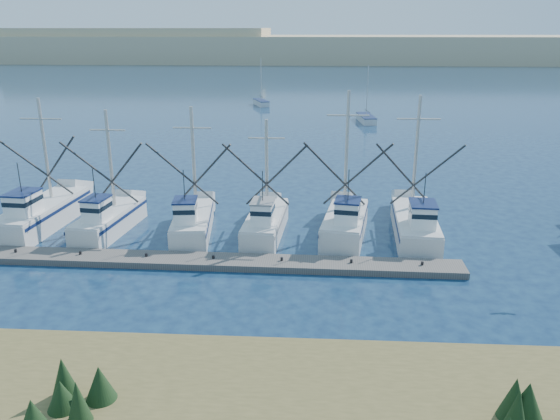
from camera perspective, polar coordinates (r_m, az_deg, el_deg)
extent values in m
plane|color=#0D1F3C|center=(27.01, 5.09, -10.76)|extent=(500.00, 500.00, 0.00)
cube|color=#5B5651|center=(32.25, -6.96, -5.36)|extent=(28.90, 2.41, 0.39)
cube|color=tan|center=(233.70, 3.80, 16.49)|extent=(360.00, 60.00, 10.00)
cube|color=silver|center=(41.18, -23.49, -0.54)|extent=(3.28, 8.99, 1.61)
cube|color=white|center=(38.84, -25.22, 0.54)|extent=(1.68, 2.26, 1.50)
cylinder|color=#B7B2A8|center=(41.40, -23.36, 5.83)|extent=(0.22, 0.22, 7.07)
cube|color=silver|center=(38.53, -17.37, -1.23)|extent=(3.03, 7.42, 1.42)
cube|color=white|center=(36.45, -18.58, -0.04)|extent=(1.46, 1.90, 1.50)
cylinder|color=#B7B2A8|center=(38.53, -17.32, 5.05)|extent=(0.22, 0.22, 6.66)
cube|color=silver|center=(36.87, -9.09, -1.48)|extent=(3.09, 7.33, 1.42)
cube|color=white|center=(34.71, -9.84, -0.24)|extent=(1.52, 1.88, 1.50)
cylinder|color=#B7B2A8|center=(36.82, -9.02, 5.28)|extent=(0.22, 0.22, 6.93)
cube|color=silver|center=(36.21, -1.52, -1.61)|extent=(2.69, 7.40, 1.42)
cube|color=white|center=(33.98, -1.81, -0.38)|extent=(1.39, 1.86, 1.50)
cylinder|color=#B7B2A8|center=(36.29, -1.40, 4.67)|extent=(0.22, 0.22, 6.13)
cube|color=silver|center=(35.98, 6.79, -1.72)|extent=(3.54, 7.24, 1.61)
cube|color=white|center=(33.79, 7.05, -0.29)|extent=(1.68, 1.90, 1.50)
cylinder|color=#B7B2A8|center=(35.79, 6.98, 6.06)|extent=(0.22, 0.22, 7.84)
cube|color=silver|center=(37.30, 13.87, -1.60)|extent=(3.16, 8.61, 1.38)
cube|color=white|center=(34.83, 14.65, -0.59)|extent=(1.63, 2.16, 1.50)
cylinder|color=#B7B2A8|center=(37.42, 14.02, 5.70)|extent=(0.22, 0.22, 7.69)
cube|color=silver|center=(82.07, 8.99, 9.39)|extent=(2.50, 6.79, 0.90)
cylinder|color=#B7B2A8|center=(81.83, 9.11, 12.22)|extent=(0.12, 0.12, 7.20)
cube|color=silver|center=(98.67, -1.99, 11.11)|extent=(3.37, 5.60, 0.90)
cylinder|color=#B7B2A8|center=(98.53, -2.00, 13.47)|extent=(0.12, 0.12, 7.20)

